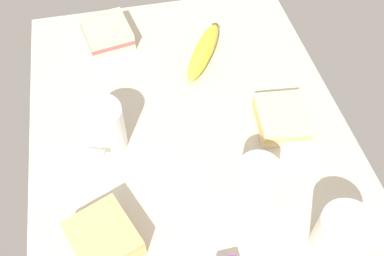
{
  "coord_description": "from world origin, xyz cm",
  "views": [
    {
      "loc": [
        50.53,
        -10.9,
        71.37
      ],
      "look_at": [
        0.0,
        0.0,
        5.0
      ],
      "focal_mm": 40.29,
      "sensor_mm": 36.0,
      "label": 1
    }
  ],
  "objects_px": {
    "coffee_mug_milky": "(101,127)",
    "sandwich_main": "(107,33)",
    "sandwich_side": "(282,118)",
    "glass_of_milk": "(256,187)",
    "coffee_mug_black": "(343,236)",
    "sandwich_extra": "(103,238)",
    "banana": "(204,51)"
  },
  "relations": [
    {
      "from": "coffee_mug_black",
      "to": "sandwich_side",
      "type": "bearing_deg",
      "value": -179.27
    },
    {
      "from": "sandwich_extra",
      "to": "banana",
      "type": "distance_m",
      "value": 0.49
    },
    {
      "from": "coffee_mug_milky",
      "to": "sandwich_main",
      "type": "distance_m",
      "value": 0.31
    },
    {
      "from": "coffee_mug_milky",
      "to": "sandwich_main",
      "type": "height_order",
      "value": "coffee_mug_milky"
    },
    {
      "from": "sandwich_side",
      "to": "coffee_mug_black",
      "type": "bearing_deg",
      "value": 0.73
    },
    {
      "from": "coffee_mug_milky",
      "to": "sandwich_side",
      "type": "relative_size",
      "value": 0.97
    },
    {
      "from": "coffee_mug_black",
      "to": "coffee_mug_milky",
      "type": "distance_m",
      "value": 0.47
    },
    {
      "from": "sandwich_main",
      "to": "banana",
      "type": "relative_size",
      "value": 0.69
    },
    {
      "from": "banana",
      "to": "coffee_mug_black",
      "type": "bearing_deg",
      "value": 12.62
    },
    {
      "from": "coffee_mug_milky",
      "to": "banana",
      "type": "height_order",
      "value": "coffee_mug_milky"
    },
    {
      "from": "sandwich_main",
      "to": "glass_of_milk",
      "type": "distance_m",
      "value": 0.54
    },
    {
      "from": "sandwich_extra",
      "to": "sandwich_main",
      "type": "bearing_deg",
      "value": 174.08
    },
    {
      "from": "sandwich_side",
      "to": "glass_of_milk",
      "type": "bearing_deg",
      "value": -34.48
    },
    {
      "from": "coffee_mug_milky",
      "to": "sandwich_main",
      "type": "bearing_deg",
      "value": 173.52
    },
    {
      "from": "sandwich_extra",
      "to": "glass_of_milk",
      "type": "bearing_deg",
      "value": 95.78
    },
    {
      "from": "coffee_mug_milky",
      "to": "sandwich_extra",
      "type": "relative_size",
      "value": 0.82
    },
    {
      "from": "coffee_mug_black",
      "to": "sandwich_side",
      "type": "relative_size",
      "value": 0.95
    },
    {
      "from": "sandwich_main",
      "to": "sandwich_side",
      "type": "height_order",
      "value": "same"
    },
    {
      "from": "sandwich_side",
      "to": "sandwich_extra",
      "type": "relative_size",
      "value": 0.85
    },
    {
      "from": "coffee_mug_milky",
      "to": "glass_of_milk",
      "type": "bearing_deg",
      "value": 53.58
    },
    {
      "from": "coffee_mug_black",
      "to": "banana",
      "type": "xyz_separation_m",
      "value": [
        -0.5,
        -0.11,
        -0.03
      ]
    },
    {
      "from": "sandwich_extra",
      "to": "sandwich_side",
      "type": "bearing_deg",
      "value": 115.84
    },
    {
      "from": "sandwich_main",
      "to": "sandwich_side",
      "type": "xyz_separation_m",
      "value": [
        0.34,
        0.32,
        0.0
      ]
    },
    {
      "from": "coffee_mug_black",
      "to": "sandwich_extra",
      "type": "xyz_separation_m",
      "value": [
        -0.09,
        -0.38,
        -0.02
      ]
    },
    {
      "from": "coffee_mug_milky",
      "to": "sandwich_side",
      "type": "height_order",
      "value": "coffee_mug_milky"
    },
    {
      "from": "coffee_mug_milky",
      "to": "glass_of_milk",
      "type": "height_order",
      "value": "glass_of_milk"
    },
    {
      "from": "banana",
      "to": "glass_of_milk",
      "type": "bearing_deg",
      "value": 0.36
    },
    {
      "from": "banana",
      "to": "coffee_mug_milky",
      "type": "bearing_deg",
      "value": -51.09
    },
    {
      "from": "sandwich_main",
      "to": "sandwich_side",
      "type": "bearing_deg",
      "value": 43.47
    },
    {
      "from": "sandwich_side",
      "to": "banana",
      "type": "height_order",
      "value": "sandwich_side"
    },
    {
      "from": "coffee_mug_black",
      "to": "sandwich_extra",
      "type": "height_order",
      "value": "coffee_mug_black"
    },
    {
      "from": "sandwich_main",
      "to": "glass_of_milk",
      "type": "height_order",
      "value": "glass_of_milk"
    }
  ]
}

